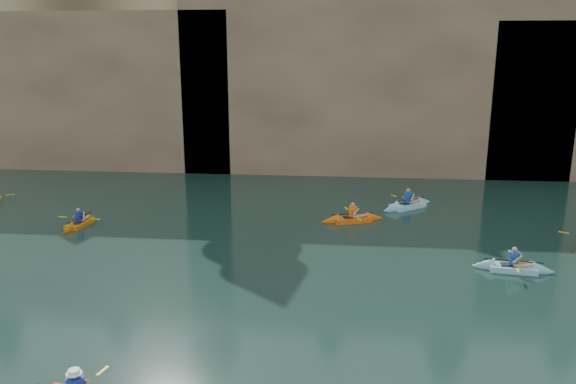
# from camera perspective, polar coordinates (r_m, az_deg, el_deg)

# --- Properties ---
(ground) EXTENTS (160.00, 160.00, 0.00)m
(ground) POSITION_cam_1_polar(r_m,az_deg,el_deg) (15.55, 4.12, -16.00)
(ground) COLOR black
(ground) RESTS_ON ground
(cliff) EXTENTS (70.00, 16.00, 12.00)m
(cliff) POSITION_cam_1_polar(r_m,az_deg,el_deg) (43.47, 5.53, 11.81)
(cliff) COLOR tan
(cliff) RESTS_ON ground
(cliff_slab_west) EXTENTS (26.00, 2.40, 10.56)m
(cliff_slab_west) POSITION_cam_1_polar(r_m,az_deg,el_deg) (41.43, -23.89, 9.56)
(cliff_slab_west) COLOR #9A7A5D
(cliff_slab_west) RESTS_ON ground
(cliff_slab_center) EXTENTS (24.00, 2.40, 11.40)m
(cliff_slab_center) POSITION_cam_1_polar(r_m,az_deg,el_deg) (36.13, 8.66, 10.75)
(cliff_slab_center) COLOR #9A7A5D
(cliff_slab_center) RESTS_ON ground
(sea_cave_west) EXTENTS (4.50, 1.00, 4.00)m
(sea_cave_west) POSITION_cam_1_polar(r_m,az_deg,el_deg) (40.25, -21.38, 4.98)
(sea_cave_west) COLOR black
(sea_cave_west) RESTS_ON ground
(sea_cave_center) EXTENTS (3.50, 1.00, 3.20)m
(sea_cave_center) POSITION_cam_1_polar(r_m,az_deg,el_deg) (36.18, -1.10, 4.37)
(sea_cave_center) COLOR black
(sea_cave_center) RESTS_ON ground
(sea_cave_east) EXTENTS (5.00, 1.00, 4.50)m
(sea_cave_east) POSITION_cam_1_polar(r_m,az_deg,el_deg) (37.11, 20.97, 4.69)
(sea_cave_east) COLOR black
(sea_cave_east) RESTS_ON ground
(kayaker_orange) EXTENTS (3.11, 2.21, 1.16)m
(kayaker_orange) POSITION_cam_1_polar(r_m,az_deg,el_deg) (26.42, 6.56, -2.73)
(kayaker_orange) COLOR orange
(kayaker_orange) RESTS_ON ground
(kayaker_ltblue_near) EXTENTS (2.96, 2.26, 1.14)m
(kayaker_ltblue_near) POSITION_cam_1_polar(r_m,az_deg,el_deg) (22.15, 21.88, -7.11)
(kayaker_ltblue_near) COLOR #88CAE4
(kayaker_ltblue_near) RESTS_ON ground
(kayaker_ltblue_mid) EXTENTS (3.06, 2.66, 1.26)m
(kayaker_ltblue_mid) POSITION_cam_1_polar(r_m,az_deg,el_deg) (29.17, 12.05, -1.29)
(kayaker_ltblue_mid) COLOR #98E0FF
(kayaker_ltblue_mid) RESTS_ON ground
(kayaker_extra_west) EXTENTS (2.10, 2.72, 1.05)m
(kayaker_extra_west) POSITION_cam_1_polar(r_m,az_deg,el_deg) (27.38, -20.41, -2.97)
(kayaker_extra_west) COLOR orange
(kayaker_extra_west) RESTS_ON ground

